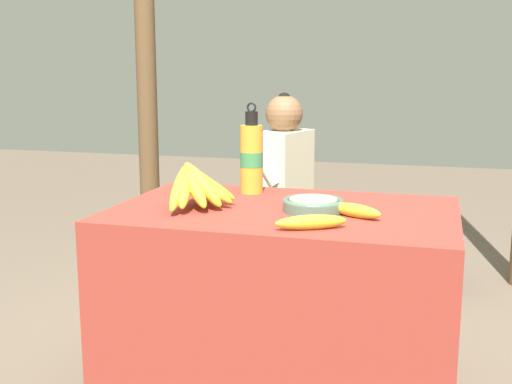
% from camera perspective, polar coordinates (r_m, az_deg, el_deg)
% --- Properties ---
extents(market_counter, '(1.12, 0.72, 0.71)m').
position_cam_1_polar(market_counter, '(2.22, 2.42, -10.41)').
color(market_counter, maroon).
rests_on(market_counter, ground_plane).
extents(banana_bunch_ripe, '(0.20, 0.35, 0.16)m').
position_cam_1_polar(banana_bunch_ripe, '(2.13, -5.28, 0.66)').
color(banana_bunch_ripe, '#4C381E').
rests_on(banana_bunch_ripe, market_counter).
extents(serving_bowl, '(0.20, 0.20, 0.04)m').
position_cam_1_polar(serving_bowl, '(2.08, 5.11, -1.08)').
color(serving_bowl, '#4C6B5B').
rests_on(serving_bowl, market_counter).
extents(water_bottle, '(0.09, 0.09, 0.33)m').
position_cam_1_polar(water_bottle, '(2.36, -0.40, 3.11)').
color(water_bottle, gold).
rests_on(water_bottle, market_counter).
extents(loose_banana_front, '(0.21, 0.14, 0.04)m').
position_cam_1_polar(loose_banana_front, '(1.84, 4.92, -2.68)').
color(loose_banana_front, gold).
rests_on(loose_banana_front, market_counter).
extents(loose_banana_side, '(0.18, 0.12, 0.04)m').
position_cam_1_polar(loose_banana_side, '(2.01, 8.82, -1.64)').
color(loose_banana_side, gold).
rests_on(loose_banana_side, market_counter).
extents(wooden_bench, '(1.48, 0.32, 0.38)m').
position_cam_1_polar(wooden_bench, '(3.53, 5.21, -2.92)').
color(wooden_bench, '#4C3823').
rests_on(wooden_bench, ground_plane).
extents(seated_vendor, '(0.46, 0.43, 1.04)m').
position_cam_1_polar(seated_vendor, '(3.50, 1.85, 1.56)').
color(seated_vendor, '#232328').
rests_on(seated_vendor, ground_plane).
extents(banana_bunch_green, '(0.19, 0.30, 0.14)m').
position_cam_1_polar(banana_bunch_green, '(3.45, 12.48, -1.27)').
color(banana_bunch_green, '#4C381E').
rests_on(banana_bunch_green, wooden_bench).
extents(support_post_near, '(0.12, 0.12, 2.40)m').
position_cam_1_polar(support_post_near, '(4.02, -9.76, 11.26)').
color(support_post_near, brown).
rests_on(support_post_near, ground_plane).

